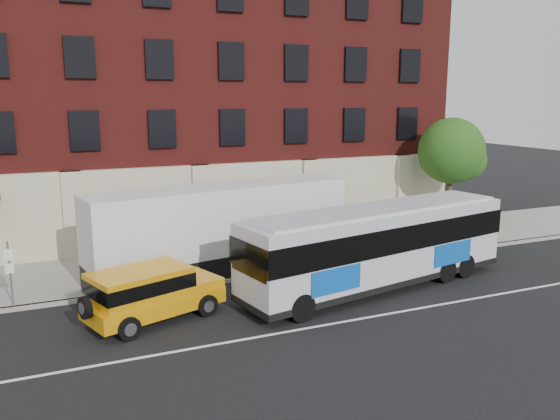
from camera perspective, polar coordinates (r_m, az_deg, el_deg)
name	(u,v)px	position (r m, az deg, el deg)	size (l,w,h in m)	color
ground	(302,336)	(18.34, 2.27, -12.64)	(120.00, 120.00, 0.00)	black
sidewalk	(218,260)	(26.22, -6.24, -5.02)	(60.00, 6.00, 0.15)	gray
kerb	(240,279)	(23.50, -4.07, -6.95)	(60.00, 0.25, 0.15)	gray
lane_line	(296,330)	(18.75, 1.60, -12.05)	(60.00, 0.12, 0.01)	silver
building	(174,94)	(32.82, -10.70, 11.44)	(30.00, 12.10, 15.00)	#5E1916
sign_pole	(10,271)	(22.11, -25.65, -5.54)	(0.30, 0.20, 2.50)	gray
street_tree	(452,153)	(32.33, 17.00, 5.50)	(3.60, 3.60, 6.20)	#332419
city_bus	(378,244)	(22.48, 9.91, -3.36)	(12.16, 4.74, 3.26)	silver
yellow_suv	(148,291)	(19.60, -13.16, -7.97)	(4.98, 3.28, 1.86)	orange
shipping_container	(222,231)	(24.04, -5.85, -2.09)	(11.62, 4.26, 3.80)	black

